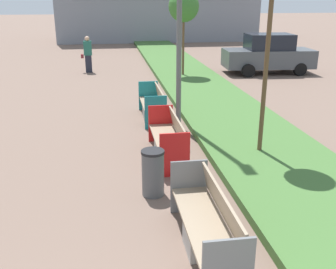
# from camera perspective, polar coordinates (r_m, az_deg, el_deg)

# --- Properties ---
(planter_grass_strip) EXTENTS (2.80, 120.00, 0.18)m
(planter_grass_strip) POSITION_cam_1_polar(r_m,az_deg,el_deg) (14.03, 6.24, 5.17)
(planter_grass_strip) COLOR #426B33
(planter_grass_strip) RESTS_ON ground
(bench_grey_frame) EXTENTS (0.65, 2.29, 0.94)m
(bench_grey_frame) POSITION_cam_1_polar(r_m,az_deg,el_deg) (5.79, 5.69, -13.32)
(bench_grey_frame) COLOR #ADA8A0
(bench_grey_frame) RESTS_ON ground
(bench_red_frame) EXTENTS (0.65, 2.18, 0.94)m
(bench_red_frame) POSITION_cam_1_polar(r_m,az_deg,el_deg) (8.97, 0.08, -1.02)
(bench_red_frame) COLOR #ADA8A0
(bench_red_frame) RESTS_ON ground
(bench_teal_frame) EXTENTS (0.65, 2.04, 0.94)m
(bench_teal_frame) POSITION_cam_1_polar(r_m,az_deg,el_deg) (11.87, -2.19, 4.05)
(bench_teal_frame) COLOR #ADA8A0
(bench_teal_frame) RESTS_ON ground
(litter_bin) EXTENTS (0.43, 0.43, 0.88)m
(litter_bin) POSITION_cam_1_polar(r_m,az_deg,el_deg) (7.25, -2.20, -5.55)
(litter_bin) COLOR #4C4F51
(litter_bin) RESTS_ON ground
(sapling_tree_far) EXTENTS (1.32, 1.32, 3.78)m
(sapling_tree_far) POSITION_cam_1_polar(r_m,az_deg,el_deg) (17.73, 2.30, 18.02)
(sapling_tree_far) COLOR brown
(sapling_tree_far) RESTS_ON ground
(pedestrian_walking) EXTENTS (0.53, 0.24, 1.74)m
(pedestrian_walking) POSITION_cam_1_polar(r_m,az_deg,el_deg) (19.80, -11.56, 11.36)
(pedestrian_walking) COLOR #232633
(pedestrian_walking) RESTS_ON ground
(parked_car_distant) EXTENTS (4.31, 2.05, 1.86)m
(parked_car_distant) POSITION_cam_1_polar(r_m,az_deg,el_deg) (19.79, 14.33, 11.24)
(parked_car_distant) COLOR #474C51
(parked_car_distant) RESTS_ON ground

